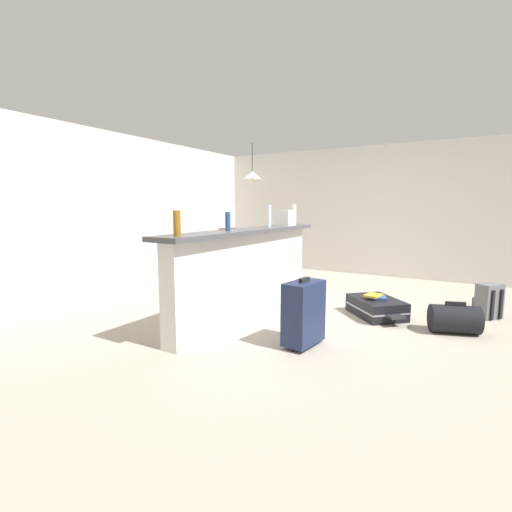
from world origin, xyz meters
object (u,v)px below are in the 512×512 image
object	(u,v)px
book_stack	(376,296)
dining_chair_far_side	(224,249)
bottle_blue	(228,221)
dining_chair_near_partition	(275,252)
bottle_white	(294,215)
pendant_lamp	(252,175)
backpack_grey	(488,301)
dining_table	(249,244)
duffel_bag_black	(454,319)
suitcase_flat_black	(376,307)
bottle_amber	(177,223)
suitcase_upright_navy	(304,312)
bottle_clear	(269,216)
grocery_bag	(286,218)

from	to	relation	value
book_stack	dining_chair_far_side	bearing A→B (deg)	67.34
bottle_blue	dining_chair_near_partition	size ratio (longest dim) A/B	0.22
bottle_white	pendant_lamp	distance (m)	1.77
bottle_blue	backpack_grey	size ratio (longest dim) A/B	0.49
bottle_blue	dining_table	xyz separation A→B (m)	(2.56, 1.31, -0.53)
dining_chair_near_partition	duffel_bag_black	world-z (taller)	dining_chair_near_partition
dining_table	suitcase_flat_black	distance (m)	3.07
bottle_amber	bottle_white	size ratio (longest dim) A/B	0.78
dining_chair_far_side	book_stack	bearing A→B (deg)	-112.66
dining_table	suitcase_upright_navy	xyz separation A→B (m)	(-2.73, -2.31, -0.32)
bottle_clear	pendant_lamp	bearing A→B (deg)	37.08
bottle_clear	suitcase_upright_navy	xyz separation A→B (m)	(-1.06, -0.97, -0.89)
pendant_lamp	grocery_bag	bearing A→B (deg)	-133.29
suitcase_upright_navy	backpack_grey	distance (m)	2.52
bottle_blue	grocery_bag	size ratio (longest dim) A/B	0.80
grocery_bag	bottle_white	bearing A→B (deg)	3.08
dining_chair_far_side	backpack_grey	distance (m)	4.52
bottle_clear	backpack_grey	distance (m)	2.88
book_stack	bottle_clear	bearing A→B (deg)	102.36
duffel_bag_black	book_stack	bearing A→B (deg)	76.82
bottle_white	suitcase_flat_black	size ratio (longest dim) A/B	0.36
suitcase_flat_black	book_stack	size ratio (longest dim) A/B	2.82
bottle_white	grocery_bag	xyz separation A→B (m)	(-0.27, -0.01, -0.04)
dining_table	book_stack	xyz separation A→B (m)	(-1.37, -2.68, -0.40)
bottle_white	dining_chair_near_partition	xyz separation A→B (m)	(0.92, 0.80, -0.71)
bottle_blue	grocery_bag	xyz separation A→B (m)	(1.37, -0.05, 0.01)
bottle_clear	suitcase_upright_navy	size ratio (longest dim) A/B	0.43
bottle_white	bottle_clear	bearing A→B (deg)	179.04
suitcase_upright_navy	dining_chair_near_partition	bearing A→B (deg)	32.74
suitcase_upright_navy	backpack_grey	size ratio (longest dim) A/B	1.60
suitcase_flat_black	suitcase_upright_navy	bearing A→B (deg)	164.24
bottle_amber	dining_chair_near_partition	distance (m)	3.55
backpack_grey	duffel_bag_black	size ratio (longest dim) A/B	0.76
duffel_bag_black	dining_chair_near_partition	bearing A→B (deg)	62.32
dining_table	suitcase_flat_black	xyz separation A→B (m)	(-1.37, -2.69, -0.54)
backpack_grey	bottle_amber	bearing A→B (deg)	136.30
duffel_bag_black	suitcase_flat_black	bearing A→B (deg)	76.67
bottle_clear	bottle_white	distance (m)	0.74
suitcase_flat_black	duffel_bag_black	size ratio (longest dim) A/B	1.52
dining_chair_far_side	dining_table	bearing A→B (deg)	-89.14
backpack_grey	dining_table	bearing A→B (deg)	79.00
bottle_amber	bottle_clear	bearing A→B (deg)	-0.09
grocery_bag	dining_chair_far_side	size ratio (longest dim) A/B	0.28
bottle_blue	suitcase_flat_black	bearing A→B (deg)	-49.12
bottle_blue	bottle_clear	distance (m)	0.90
bottle_amber	duffel_bag_black	xyz separation A→B (m)	(1.83, -2.21, -1.04)
bottle_white	dining_chair_far_side	world-z (taller)	bottle_white
dining_chair_near_partition	bottle_clear	bearing A→B (deg)	-154.69
bottle_amber	dining_chair_near_partition	bearing A→B (deg)	12.98
dining_chair_near_partition	suitcase_flat_black	xyz separation A→B (m)	(-1.37, -2.14, -0.41)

